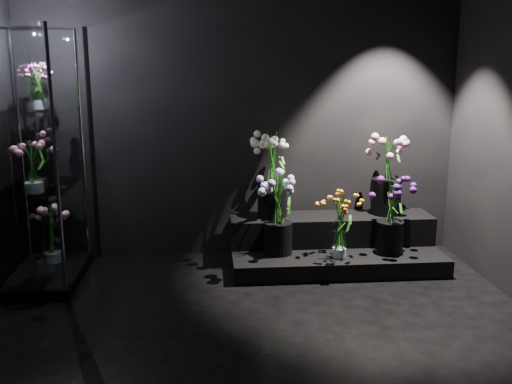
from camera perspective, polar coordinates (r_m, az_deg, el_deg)
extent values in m
plane|color=black|center=(3.74, 0.83, -15.84)|extent=(4.00, 4.00, 0.00)
plane|color=black|center=(5.29, -1.32, 8.56)|extent=(4.00, 0.00, 4.00)
plane|color=black|center=(1.36, 9.47, -4.14)|extent=(4.00, 0.00, 4.00)
cube|color=black|center=(5.22, 7.90, -6.49)|extent=(1.86, 0.83, 0.16)
cube|color=black|center=(5.35, 7.48, -3.67)|extent=(1.86, 0.41, 0.26)
cube|color=black|center=(5.16, -20.15, -7.78)|extent=(0.57, 0.94, 0.09)
cube|color=white|center=(4.95, -20.82, 0.42)|extent=(0.51, 0.88, 0.01)
cube|color=white|center=(4.87, -21.39, 7.47)|extent=(0.51, 0.88, 0.01)
cylinder|color=white|center=(4.95, 8.33, -5.19)|extent=(0.13, 0.13, 0.23)
cylinder|color=black|center=(5.00, 2.22, -4.60)|extent=(0.25, 0.25, 0.28)
cylinder|color=black|center=(5.15, 13.19, -4.40)|extent=(0.24, 0.24, 0.29)
cylinder|color=black|center=(5.22, 1.64, -0.66)|extent=(0.27, 0.27, 0.33)
cylinder|color=black|center=(5.42, 12.88, -0.43)|extent=(0.27, 0.27, 0.33)
cylinder|color=white|center=(4.72, -21.35, 1.37)|extent=(0.15, 0.15, 0.24)
cylinder|color=white|center=(5.04, -20.83, 8.96)|extent=(0.13, 0.13, 0.21)
cylinder|color=white|center=(5.27, -19.67, -5.29)|extent=(0.16, 0.16, 0.25)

